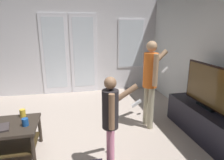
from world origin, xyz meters
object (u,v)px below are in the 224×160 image
coffee_table (1,134)px  flat_screen_tv (208,87)px  cup_near_edge (25,122)px  person_child (111,117)px  cup_by_laptop (23,113)px  tv_stand (203,122)px  person_adult (151,77)px

coffee_table → flat_screen_tv: (3.10, -0.08, 0.51)m
coffee_table → flat_screen_tv: flat_screen_tv is taller
flat_screen_tv → cup_near_edge: 2.77m
coffee_table → person_child: 1.59m
person_child → cup_by_laptop: bearing=146.0°
tv_stand → cup_near_edge: cup_near_edge is taller
flat_screen_tv → person_child: bearing=-164.0°
tv_stand → cup_near_edge: (-2.75, 0.02, 0.28)m
coffee_table → person_child: size_ratio=0.80×
person_adult → cup_near_edge: 2.08m
tv_stand → flat_screen_tv: bearing=114.9°
coffee_table → cup_by_laptop: 0.39m
tv_stand → cup_by_laptop: size_ratio=13.38×
flat_screen_tv → cup_by_laptop: size_ratio=9.30×
cup_near_edge → cup_by_laptop: (-0.10, 0.30, 0.00)m
coffee_table → person_child: (1.43, -0.56, 0.39)m
coffee_table → cup_near_edge: bearing=-11.2°
tv_stand → cup_near_edge: bearing=179.6°
tv_stand → coffee_table: bearing=178.4°
coffee_table → person_child: bearing=-21.4°
person_adult → cup_near_edge: bearing=-166.7°
coffee_table → tv_stand: bearing=-1.6°
person_child → cup_by_laptop: 1.44m
flat_screen_tv → cup_near_edge: (-2.75, 0.02, -0.33)m
tv_stand → person_adult: 1.14m
person_adult → cup_by_laptop: 2.13m
coffee_table → cup_by_laptop: bearing=43.0°
coffee_table → cup_by_laptop: cup_by_laptop is taller
coffee_table → person_adult: (2.33, 0.40, 0.58)m
flat_screen_tv → person_adult: 0.91m
tv_stand → person_child: (-1.67, -0.47, 0.49)m
person_adult → flat_screen_tv: bearing=-32.3°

